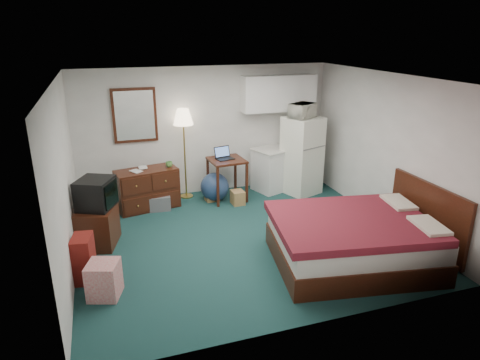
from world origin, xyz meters
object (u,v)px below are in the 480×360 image
object	(u,v)px
floor_lamp	(185,154)
tv_stand	(95,227)
desk	(227,179)
kitchen_counter	(274,170)
fridge	(302,156)
suitcase	(84,258)
dresser	(147,189)
bed	(353,241)

from	to	relation	value
floor_lamp	tv_stand	size ratio (longest dim) A/B	2.66
desk	kitchen_counter	distance (m)	1.11
fridge	suitcase	xyz separation A→B (m)	(-4.13, -2.06, -0.46)
desk	suitcase	bearing A→B (deg)	-144.52
dresser	floor_lamp	world-z (taller)	floor_lamp
floor_lamp	suitcase	distance (m)	3.20
tv_stand	floor_lamp	bearing A→B (deg)	57.32
bed	suitcase	bearing A→B (deg)	178.22
fridge	bed	bearing A→B (deg)	-121.12
fridge	suitcase	world-z (taller)	fridge
dresser	kitchen_counter	size ratio (longest dim) A/B	1.30
bed	suitcase	distance (m)	3.65
tv_stand	fridge	bearing A→B (deg)	30.47
bed	tv_stand	world-z (taller)	bed
fridge	desk	bearing A→B (deg)	156.69
dresser	floor_lamp	size ratio (longest dim) A/B	0.63
kitchen_counter	suitcase	xyz separation A→B (m)	(-3.68, -2.39, -0.11)
floor_lamp	kitchen_counter	world-z (taller)	floor_lamp
desk	suitcase	world-z (taller)	desk
kitchen_counter	floor_lamp	bearing A→B (deg)	156.76
fridge	dresser	bearing A→B (deg)	157.57
dresser	floor_lamp	bearing A→B (deg)	11.77
kitchen_counter	bed	xyz separation A→B (m)	(-0.10, -3.12, -0.08)
tv_stand	dresser	bearing A→B (deg)	67.68
suitcase	fridge	bearing A→B (deg)	36.45
tv_stand	bed	bearing A→B (deg)	-11.12
floor_lamp	tv_stand	xyz separation A→B (m)	(-1.72, -1.54, -0.57)
tv_stand	suitcase	world-z (taller)	suitcase
dresser	desk	xyz separation A→B (m)	(1.51, -0.04, 0.03)
suitcase	floor_lamp	bearing A→B (deg)	63.51
floor_lamp	kitchen_counter	bearing A→B (deg)	-4.43
bed	suitcase	xyz separation A→B (m)	(-3.58, 0.73, -0.03)
floor_lamp	bed	distance (m)	3.71
desk	tv_stand	world-z (taller)	desk
tv_stand	suitcase	size ratio (longest dim) A/B	1.05
floor_lamp	suitcase	world-z (taller)	floor_lamp
floor_lamp	tv_stand	distance (m)	2.38
dresser	fridge	world-z (taller)	fridge
desk	suitcase	xyz separation A→B (m)	(-2.60, -2.15, -0.09)
dresser	fridge	xyz separation A→B (m)	(3.05, -0.14, 0.40)
kitchen_counter	dresser	bearing A→B (deg)	165.50
kitchen_counter	bed	bearing A→B (deg)	-110.67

